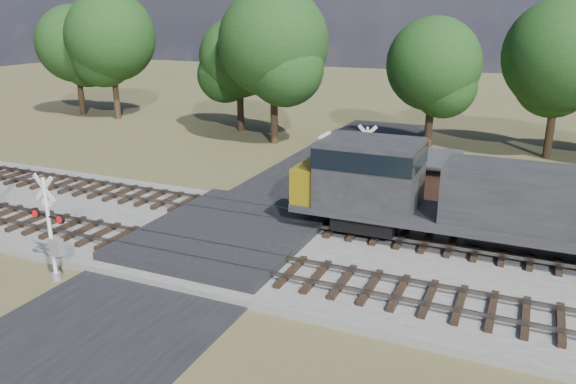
% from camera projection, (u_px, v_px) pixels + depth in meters
% --- Properties ---
extents(ground, '(160.00, 160.00, 0.00)m').
position_uv_depth(ground, '(224.00, 244.00, 23.98)').
color(ground, brown).
rests_on(ground, ground).
extents(ballast_bed, '(140.00, 10.00, 0.30)m').
position_uv_depth(ballast_bed, '(468.00, 279.00, 20.52)').
color(ballast_bed, gray).
rests_on(ballast_bed, ground).
extents(road, '(7.00, 60.00, 0.08)m').
position_uv_depth(road, '(224.00, 243.00, 23.97)').
color(road, black).
rests_on(road, ground).
extents(crossing_panel, '(7.00, 9.00, 0.62)m').
position_uv_depth(crossing_panel, '(230.00, 234.00, 24.32)').
color(crossing_panel, '#262628').
rests_on(crossing_panel, ground).
extents(track_near, '(140.00, 2.60, 0.33)m').
position_uv_depth(track_near, '(270.00, 267.00, 20.91)').
color(track_near, black).
rests_on(track_near, ballast_bed).
extents(track_far, '(140.00, 2.60, 0.33)m').
position_uv_depth(track_far, '(318.00, 223.00, 25.26)').
color(track_far, black).
rests_on(track_far, ballast_bed).
extents(crossing_signal_near, '(1.64, 0.37, 4.08)m').
position_uv_depth(crossing_signal_near, '(53.00, 238.00, 20.23)').
color(crossing_signal_near, silver).
rests_on(crossing_signal_near, ground).
extents(crossing_signal_far, '(1.64, 0.36, 4.07)m').
position_uv_depth(crossing_signal_far, '(364.00, 170.00, 29.02)').
color(crossing_signal_far, silver).
rests_on(crossing_signal_far, ground).
extents(equipment_shed, '(4.16, 4.16, 2.71)m').
position_uv_depth(equipment_shed, '(417.00, 181.00, 28.19)').
color(equipment_shed, '#492A1F').
rests_on(equipment_shed, ground).
extents(treeline, '(78.21, 11.56, 11.41)m').
position_uv_depth(treeline, '(443.00, 54.00, 37.73)').
color(treeline, black).
rests_on(treeline, ground).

